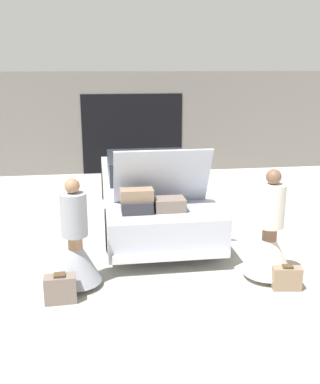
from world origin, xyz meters
TOP-DOWN VIEW (x-y plane):
  - ground_plane at (0.00, 0.00)m, footprint 40.00×40.00m
  - garage_wall_back at (0.00, 4.08)m, footprint 12.00×0.14m
  - car at (-0.00, 0.01)m, footprint 1.86×5.08m
  - person_left at (-1.36, -2.70)m, footprint 0.69×0.69m
  - person_right at (1.36, -2.83)m, footprint 0.71×0.71m
  - suitcase_beside_left_person at (-1.56, -3.13)m, footprint 0.42×0.23m
  - suitcase_beside_right_person at (1.49, -3.22)m, footprint 0.41×0.22m

SIDE VIEW (x-z plane):
  - ground_plane at x=0.00m, z-range 0.00..0.00m
  - suitcase_beside_right_person at x=1.49m, z-range -0.01..0.34m
  - suitcase_beside_left_person at x=-1.56m, z-range -0.01..0.39m
  - person_left at x=-1.36m, z-range -0.23..1.32m
  - person_right at x=1.36m, z-range -0.24..1.37m
  - car at x=0.00m, z-range -0.30..1.43m
  - garage_wall_back at x=0.00m, z-range -0.01..2.79m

